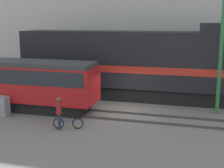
{
  "coord_description": "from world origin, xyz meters",
  "views": [
    {
      "loc": [
        4.45,
        -18.64,
        5.76
      ],
      "look_at": [
        -0.78,
        -0.1,
        1.8
      ],
      "focal_mm": 50.0,
      "sensor_mm": 36.0,
      "label": 1
    }
  ],
  "objects": [
    {
      "name": "freight_locomotive",
      "position": [
        -0.51,
        3.67,
        2.61
      ],
      "size": [
        16.02,
        3.04,
        5.57
      ],
      "color": "black",
      "rests_on": "ground"
    },
    {
      "name": "building_backdrop",
      "position": [
        0.0,
        10.74,
        5.89
      ],
      "size": [
        45.88,
        6.0,
        11.77
      ],
      "color": "beige",
      "rests_on": "ground"
    },
    {
      "name": "signal_box",
      "position": [
        -6.99,
        -2.75,
        0.6
      ],
      "size": [
        0.7,
        0.6,
        1.2
      ],
      "color": "gray",
      "rests_on": "ground"
    },
    {
      "name": "streetcar",
      "position": [
        -6.47,
        -1.1,
        1.84
      ],
      "size": [
        9.71,
        2.54,
        3.21
      ],
      "color": "black",
      "rests_on": "ground"
    },
    {
      "name": "track_near",
      "position": [
        0.0,
        -1.1,
        0.07
      ],
      "size": [
        60.0,
        1.5,
        0.14
      ],
      "color": "#47423D",
      "rests_on": "ground"
    },
    {
      "name": "track_far",
      "position": [
        0.0,
        3.67,
        0.07
      ],
      "size": [
        60.0,
        1.51,
        0.14
      ],
      "color": "#47423D",
      "rests_on": "ground"
    },
    {
      "name": "bicycle",
      "position": [
        -2.17,
        -3.88,
        0.31
      ],
      "size": [
        1.61,
        0.58,
        0.67
      ],
      "color": "black",
      "rests_on": "ground"
    },
    {
      "name": "utility_pole_left",
      "position": [
        5.68,
        1.29,
        4.42
      ],
      "size": [
        0.23,
        0.23,
        8.84
      ],
      "color": "#2D7238",
      "rests_on": "ground"
    },
    {
      "name": "ground_plane",
      "position": [
        0.0,
        0.0,
        0.0
      ],
      "size": [
        120.0,
        120.0,
        0.0
      ],
      "primitive_type": "plane",
      "color": "slate"
    },
    {
      "name": "person",
      "position": [
        -2.56,
        -4.13,
        1.09
      ],
      "size": [
        0.3,
        0.4,
        1.77
      ],
      "color": "#232D4C",
      "rests_on": "ground"
    }
  ]
}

